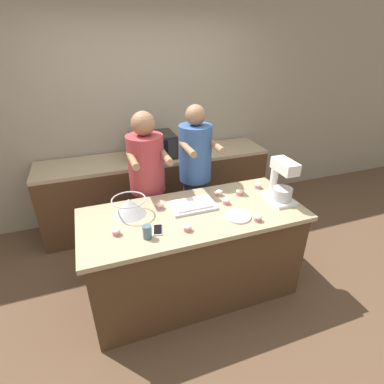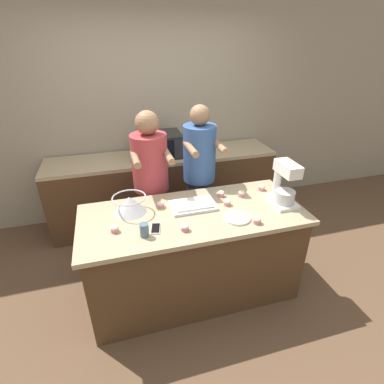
{
  "view_description": "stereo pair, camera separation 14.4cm",
  "coord_description": "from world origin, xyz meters",
  "px_view_note": "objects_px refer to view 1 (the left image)",
  "views": [
    {
      "loc": [
        -0.75,
        -2.04,
        2.23
      ],
      "look_at": [
        0.0,
        0.04,
        1.06
      ],
      "focal_mm": 28.0,
      "sensor_mm": 36.0,
      "label": 1
    },
    {
      "loc": [
        -0.61,
        -2.08,
        2.23
      ],
      "look_at": [
        0.0,
        0.04,
        1.06
      ],
      "focal_mm": 28.0,
      "sensor_mm": 36.0,
      "label": 2
    }
  ],
  "objects_px": {
    "baking_tray": "(192,205)",
    "microwave_oven": "(153,145)",
    "cupcake_0": "(219,193)",
    "cupcake_2": "(116,232)",
    "cupcake_6": "(187,228)",
    "person_right": "(195,180)",
    "cupcake_3": "(239,192)",
    "cupcake_5": "(258,218)",
    "cupcake_1": "(258,185)",
    "stand_mixer": "(281,183)",
    "mixing_bowl": "(129,206)",
    "cupcake_4": "(226,201)",
    "small_plate": "(238,216)",
    "cell_phone": "(158,230)",
    "person_left": "(148,189)",
    "drinking_glass": "(147,232)",
    "cupcake_7": "(160,205)"
  },
  "relations": [
    {
      "from": "person_right",
      "to": "cupcake_3",
      "type": "height_order",
      "value": "person_right"
    },
    {
      "from": "cupcake_0",
      "to": "stand_mixer",
      "type": "bearing_deg",
      "value": -29.52
    },
    {
      "from": "cupcake_2",
      "to": "cupcake_6",
      "type": "bearing_deg",
      "value": -14.1
    },
    {
      "from": "cupcake_4",
      "to": "cupcake_3",
      "type": "bearing_deg",
      "value": 30.71
    },
    {
      "from": "person_right",
      "to": "cupcake_7",
      "type": "distance_m",
      "value": 0.68
    },
    {
      "from": "baking_tray",
      "to": "cupcake_4",
      "type": "bearing_deg",
      "value": -10.35
    },
    {
      "from": "person_left",
      "to": "cupcake_4",
      "type": "xyz_separation_m",
      "value": [
        0.58,
        -0.59,
        0.06
      ]
    },
    {
      "from": "mixing_bowl",
      "to": "cell_phone",
      "type": "distance_m",
      "value": 0.36
    },
    {
      "from": "person_left",
      "to": "cupcake_1",
      "type": "xyz_separation_m",
      "value": [
        1.01,
        -0.41,
        0.06
      ]
    },
    {
      "from": "cupcake_5",
      "to": "cupcake_6",
      "type": "height_order",
      "value": "same"
    },
    {
      "from": "cupcake_0",
      "to": "cupcake_1",
      "type": "distance_m",
      "value": 0.42
    },
    {
      "from": "microwave_oven",
      "to": "cupcake_1",
      "type": "distance_m",
      "value": 1.38
    },
    {
      "from": "microwave_oven",
      "to": "cupcake_2",
      "type": "bearing_deg",
      "value": -113.56
    },
    {
      "from": "drinking_glass",
      "to": "cupcake_0",
      "type": "distance_m",
      "value": 0.89
    },
    {
      "from": "mixing_bowl",
      "to": "cupcake_1",
      "type": "bearing_deg",
      "value": 2.63
    },
    {
      "from": "person_left",
      "to": "mixing_bowl",
      "type": "relative_size",
      "value": 5.68
    },
    {
      "from": "baking_tray",
      "to": "cupcake_4",
      "type": "relative_size",
      "value": 6.25
    },
    {
      "from": "stand_mixer",
      "to": "baking_tray",
      "type": "height_order",
      "value": "stand_mixer"
    },
    {
      "from": "baking_tray",
      "to": "microwave_oven",
      "type": "height_order",
      "value": "microwave_oven"
    },
    {
      "from": "baking_tray",
      "to": "cupcake_3",
      "type": "bearing_deg",
      "value": 6.74
    },
    {
      "from": "baking_tray",
      "to": "cupcake_6",
      "type": "xyz_separation_m",
      "value": [
        -0.16,
        -0.33,
        0.01
      ]
    },
    {
      "from": "cell_phone",
      "to": "cupcake_1",
      "type": "relative_size",
      "value": 2.47
    },
    {
      "from": "cupcake_4",
      "to": "cupcake_5",
      "type": "relative_size",
      "value": 1.0
    },
    {
      "from": "microwave_oven",
      "to": "drinking_glass",
      "type": "distance_m",
      "value": 1.62
    },
    {
      "from": "cupcake_1",
      "to": "cupcake_5",
      "type": "distance_m",
      "value": 0.6
    },
    {
      "from": "cupcake_3",
      "to": "cupcake_5",
      "type": "bearing_deg",
      "value": -98.51
    },
    {
      "from": "stand_mixer",
      "to": "cupcake_3",
      "type": "xyz_separation_m",
      "value": [
        -0.29,
        0.22,
        -0.14
      ]
    },
    {
      "from": "cupcake_0",
      "to": "cupcake_7",
      "type": "height_order",
      "value": "same"
    },
    {
      "from": "drinking_glass",
      "to": "cupcake_4",
      "type": "height_order",
      "value": "drinking_glass"
    },
    {
      "from": "microwave_oven",
      "to": "cupcake_3",
      "type": "bearing_deg",
      "value": -65.5
    },
    {
      "from": "person_right",
      "to": "baking_tray",
      "type": "relative_size",
      "value": 4.17
    },
    {
      "from": "person_right",
      "to": "cupcake_2",
      "type": "xyz_separation_m",
      "value": [
        -0.91,
        -0.73,
        0.04
      ]
    },
    {
      "from": "person_right",
      "to": "mixing_bowl",
      "type": "height_order",
      "value": "person_right"
    },
    {
      "from": "stand_mixer",
      "to": "small_plate",
      "type": "xyz_separation_m",
      "value": [
        -0.49,
        -0.13,
        -0.16
      ]
    },
    {
      "from": "stand_mixer",
      "to": "cupcake_2",
      "type": "height_order",
      "value": "stand_mixer"
    },
    {
      "from": "baking_tray",
      "to": "cupcake_5",
      "type": "xyz_separation_m",
      "value": [
        0.42,
        -0.39,
        0.01
      ]
    },
    {
      "from": "person_right",
      "to": "cupcake_3",
      "type": "distance_m",
      "value": 0.54
    },
    {
      "from": "cupcake_0",
      "to": "cupcake_2",
      "type": "xyz_separation_m",
      "value": [
        -0.99,
        -0.31,
        0.0
      ]
    },
    {
      "from": "stand_mixer",
      "to": "small_plate",
      "type": "bearing_deg",
      "value": -165.47
    },
    {
      "from": "stand_mixer",
      "to": "baking_tray",
      "type": "relative_size",
      "value": 1.0
    },
    {
      "from": "cupcake_2",
      "to": "mixing_bowl",
      "type": "bearing_deg",
      "value": 60.87
    },
    {
      "from": "cupcake_6",
      "to": "baking_tray",
      "type": "bearing_deg",
      "value": 64.11
    },
    {
      "from": "cupcake_1",
      "to": "cupcake_0",
      "type": "bearing_deg",
      "value": -178.61
    },
    {
      "from": "cupcake_2",
      "to": "cupcake_4",
      "type": "distance_m",
      "value": 0.99
    },
    {
      "from": "cupcake_5",
      "to": "cupcake_7",
      "type": "height_order",
      "value": "same"
    },
    {
      "from": "small_plate",
      "to": "cupcake_1",
      "type": "bearing_deg",
      "value": 43.17
    },
    {
      "from": "person_left",
      "to": "small_plate",
      "type": "xyz_separation_m",
      "value": [
        0.58,
        -0.82,
        0.04
      ]
    },
    {
      "from": "mixing_bowl",
      "to": "cupcake_4",
      "type": "distance_m",
      "value": 0.85
    },
    {
      "from": "cupcake_0",
      "to": "cupcake_1",
      "type": "bearing_deg",
      "value": 1.39
    },
    {
      "from": "microwave_oven",
      "to": "drinking_glass",
      "type": "xyz_separation_m",
      "value": [
        -0.42,
        -1.56,
        -0.11
      ]
    }
  ]
}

